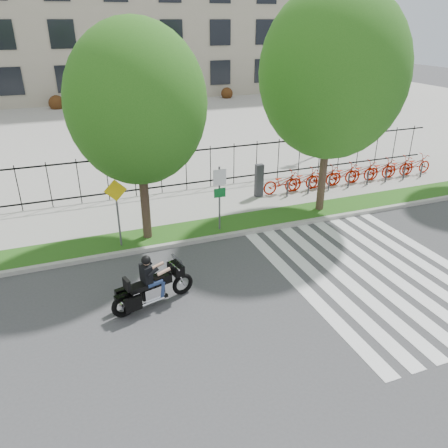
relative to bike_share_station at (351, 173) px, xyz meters
name	(u,v)px	position (x,y,z in m)	size (l,w,h in m)	color
ground	(237,304)	(-9.00, -7.20, -0.66)	(120.00, 120.00, 0.00)	#3D3E40
curb	(195,241)	(-9.00, -3.10, -0.58)	(60.00, 0.20, 0.15)	#9C9A92
grass_verge	(188,232)	(-9.00, -2.25, -0.58)	(60.00, 1.50, 0.15)	#285816
sidewalk	(172,208)	(-9.00, 0.25, -0.58)	(60.00, 3.50, 0.15)	gray
plaza	(114,125)	(-9.00, 17.80, -0.61)	(80.00, 34.00, 0.10)	gray
crosswalk_stripes	(375,273)	(-4.18, -7.20, -0.65)	(5.70, 8.00, 0.01)	silver
iron_fence	(161,172)	(-9.00, 2.00, 0.49)	(30.00, 0.06, 2.00)	black
lamp_post_right	(321,103)	(1.00, 4.80, 2.55)	(1.06, 0.70, 4.25)	black
street_tree_1	(137,104)	(-10.57, -2.25, 4.30)	(4.62, 4.62, 7.48)	#39271F
street_tree_2	(333,74)	(-3.18, -2.25, 4.97)	(5.57, 5.57, 8.69)	#39271F
bike_share_station	(351,173)	(0.00, 0.00, 0.00)	(10.04, 0.88, 1.50)	#2D2D33
sign_pole_regulatory	(220,190)	(-7.85, -2.62, 1.08)	(0.50, 0.09, 2.50)	#59595B
sign_pole_warning	(117,204)	(-11.60, -2.62, 1.08)	(0.78, 0.09, 2.49)	#59595B
motorcycle_rider	(153,285)	(-11.25, -6.35, 0.00)	(2.52, 1.10, 1.98)	black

